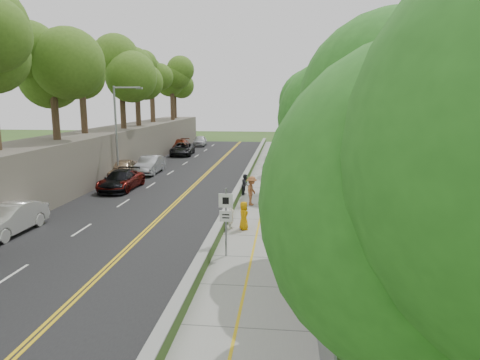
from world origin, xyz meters
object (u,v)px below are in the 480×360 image
(car_1, at_px, (8,219))
(signpost, at_px, (226,215))
(construction_barrel, at_px, (279,163))
(car_2, at_px, (121,180))
(painter_0, at_px, (244,216))
(streetlight, at_px, (119,126))
(concrete_block, at_px, (297,225))
(person_far, at_px, (291,158))

(car_1, bearing_deg, signpost, -7.91)
(construction_barrel, bearing_deg, car_2, -134.74)
(car_1, relative_size, painter_0, 3.16)
(streetlight, distance_m, concrete_block, 20.28)
(construction_barrel, bearing_deg, car_1, -120.19)
(signpost, bearing_deg, person_far, 83.15)
(streetlight, distance_m, car_1, 15.53)
(streetlight, bearing_deg, car_1, -90.52)
(person_far, bearing_deg, painter_0, 94.49)
(signpost, bearing_deg, concrete_block, 49.09)
(car_1, height_order, painter_0, car_1)
(signpost, xyz_separation_m, person_far, (3.15, 26.23, -1.05))
(streetlight, relative_size, painter_0, 5.22)
(car_1, distance_m, person_far, 28.43)
(car_1, bearing_deg, construction_barrel, 61.42)
(streetlight, relative_size, car_1, 1.65)
(construction_barrel, distance_m, car_2, 17.05)
(streetlight, relative_size, concrete_block, 6.65)
(car_1, distance_m, painter_0, 12.23)
(construction_barrel, height_order, painter_0, painter_0)
(signpost, height_order, construction_barrel, signpost)
(car_2, bearing_deg, construction_barrel, 46.25)
(painter_0, bearing_deg, construction_barrel, -19.00)
(streetlight, bearing_deg, construction_barrel, 31.70)
(signpost, relative_size, person_far, 1.81)
(streetlight, relative_size, construction_barrel, 9.72)
(construction_barrel, xyz_separation_m, car_1, (-13.60, -23.38, 0.38))
(streetlight, xyz_separation_m, signpost, (11.51, -17.02, -2.68))
(painter_0, bearing_deg, signpost, 159.47)
(person_far, bearing_deg, signpost, 94.70)
(concrete_block, bearing_deg, painter_0, 174.69)
(streetlight, distance_m, car_2, 5.63)
(concrete_block, xyz_separation_m, car_2, (-13.30, 9.47, 0.30))
(signpost, distance_m, car_1, 11.87)
(signpost, relative_size, car_1, 0.64)
(concrete_block, bearing_deg, signpost, -130.91)
(car_1, xyz_separation_m, person_far, (14.80, 24.27, 0.07))
(car_2, height_order, painter_0, painter_0)
(signpost, xyz_separation_m, car_1, (-11.65, 1.95, -1.12))
(streetlight, bearing_deg, concrete_block, -41.94)
(car_2, bearing_deg, signpost, -51.76)
(signpost, distance_m, person_far, 26.44)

